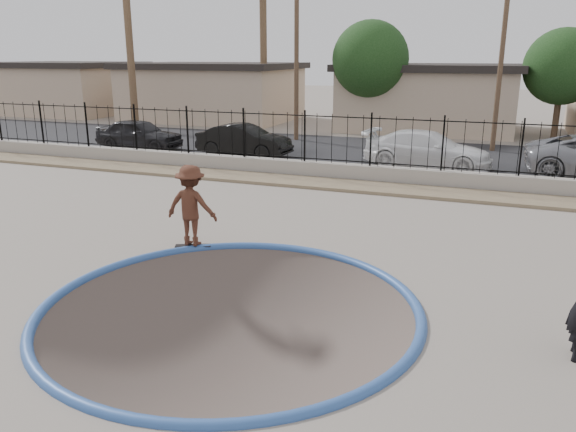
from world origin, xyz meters
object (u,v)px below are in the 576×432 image
Objects in this scene: car_a at (139,134)px; car_c at (427,150)px; car_b at (244,140)px; skater at (191,209)px; skateboard at (193,246)px.

car_c is (13.66, 0.17, 0.01)m from car_a.
car_a reaches higher than car_b.
car_c is (3.92, 11.92, -0.19)m from skater.
skater is 0.45× the size of car_a.
car_a is at bearing 92.92° from car_b.
car_b is 0.84× the size of car_c.
car_c is at bearing -112.49° from skater.
skateboard is (-0.00, 0.00, -0.90)m from skater.
skateboard is 0.17× the size of car_c.
car_a is at bearing -54.63° from skater.
car_c reaches higher than car_a.
car_a is 13.66m from car_c.
car_a is 0.99× the size of car_b.
skater reaches higher than car_b.
skater is 12.55m from car_c.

